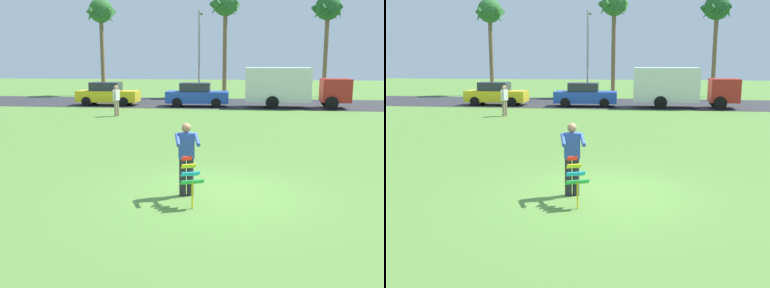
# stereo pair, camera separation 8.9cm
# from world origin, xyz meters

# --- Properties ---
(ground_plane) EXTENTS (120.00, 120.00, 0.00)m
(ground_plane) POSITION_xyz_m (0.00, 0.00, 0.00)
(ground_plane) COLOR #568438
(road_strip) EXTENTS (120.00, 8.00, 0.01)m
(road_strip) POSITION_xyz_m (0.00, 22.24, 0.01)
(road_strip) COLOR #2D2D33
(road_strip) RESTS_ON ground
(person_kite_flyer) EXTENTS (0.65, 0.73, 1.73)m
(person_kite_flyer) POSITION_xyz_m (-0.65, -0.29, 0.95)
(person_kite_flyer) COLOR #26262B
(person_kite_flyer) RESTS_ON ground
(kite_held) EXTENTS (0.58, 0.72, 1.07)m
(kite_held) POSITION_xyz_m (-0.46, -1.05, 0.70)
(kite_held) COLOR red
(kite_held) RESTS_ON ground
(parked_car_yellow) EXTENTS (4.23, 1.88, 1.60)m
(parked_car_yellow) POSITION_xyz_m (-9.10, 19.84, 0.77)
(parked_car_yellow) COLOR yellow
(parked_car_yellow) RESTS_ON ground
(parked_car_blue) EXTENTS (4.26, 1.96, 1.60)m
(parked_car_blue) POSITION_xyz_m (-2.85, 19.84, 0.77)
(parked_car_blue) COLOR #2347B7
(parked_car_blue) RESTS_ON ground
(parked_truck_red_cab) EXTENTS (6.71, 2.14, 2.62)m
(parked_truck_red_cab) POSITION_xyz_m (3.34, 19.84, 1.41)
(parked_truck_red_cab) COLOR #B2231E
(parked_truck_red_cab) RESTS_ON ground
(palm_tree_left_near) EXTENTS (2.58, 2.71, 8.38)m
(palm_tree_left_near) POSITION_xyz_m (-12.39, 28.79, 6.97)
(palm_tree_left_near) COLOR brown
(palm_tree_left_near) RESTS_ON ground
(palm_tree_right_near) EXTENTS (2.58, 2.71, 8.77)m
(palm_tree_right_near) POSITION_xyz_m (-1.50, 28.24, 7.33)
(palm_tree_right_near) COLOR brown
(palm_tree_right_near) RESTS_ON ground
(palm_tree_centre_far) EXTENTS (2.58, 2.71, 8.43)m
(palm_tree_centre_far) POSITION_xyz_m (6.93, 29.27, 7.02)
(palm_tree_centre_far) COLOR brown
(palm_tree_centre_far) RESTS_ON ground
(streetlight_pole) EXTENTS (0.24, 1.65, 7.00)m
(streetlight_pole) POSITION_xyz_m (-3.50, 26.83, 4.00)
(streetlight_pole) COLOR #9E9EA3
(streetlight_pole) RESTS_ON ground
(person_walker_near) EXTENTS (0.34, 0.54, 1.73)m
(person_walker_near) POSITION_xyz_m (-6.69, 13.99, 0.93)
(person_walker_near) COLOR gray
(person_walker_near) RESTS_ON ground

